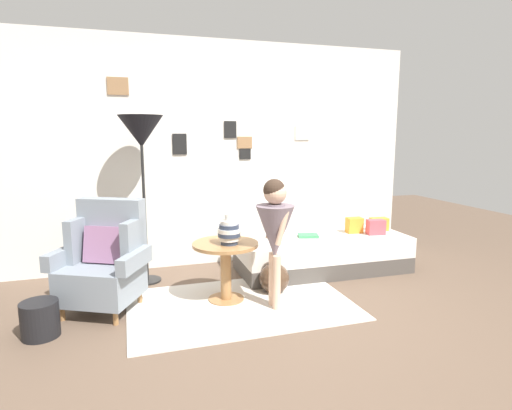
{
  "coord_description": "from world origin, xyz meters",
  "views": [
    {
      "loc": [
        -1.07,
        -2.93,
        1.54
      ],
      "look_at": [
        0.15,
        0.95,
        0.85
      ],
      "focal_mm": 29.43,
      "sensor_mm": 36.0,
      "label": 1
    }
  ],
  "objects_px": {
    "book_on_daybed": "(308,236)",
    "daybed": "(322,253)",
    "person_child": "(275,226)",
    "floor_lamp": "(141,137)",
    "armchair": "(105,261)",
    "magazine_basket": "(40,319)",
    "vase_striped": "(229,232)",
    "demijohn_near": "(274,278)",
    "side_table": "(226,259)"
  },
  "relations": [
    {
      "from": "daybed",
      "to": "side_table",
      "type": "xyz_separation_m",
      "value": [
        -1.25,
        -0.54,
        0.2
      ]
    },
    {
      "from": "demijohn_near",
      "to": "book_on_daybed",
      "type": "bearing_deg",
      "value": 40.88
    },
    {
      "from": "floor_lamp",
      "to": "vase_striped",
      "type": "bearing_deg",
      "value": -49.35
    },
    {
      "from": "floor_lamp",
      "to": "person_child",
      "type": "bearing_deg",
      "value": -45.0
    },
    {
      "from": "side_table",
      "to": "floor_lamp",
      "type": "height_order",
      "value": "floor_lamp"
    },
    {
      "from": "daybed",
      "to": "side_table",
      "type": "distance_m",
      "value": 1.38
    },
    {
      "from": "armchair",
      "to": "daybed",
      "type": "height_order",
      "value": "armchair"
    },
    {
      "from": "book_on_daybed",
      "to": "magazine_basket",
      "type": "xyz_separation_m",
      "value": [
        -2.61,
        -0.82,
        -0.28
      ]
    },
    {
      "from": "daybed",
      "to": "vase_striped",
      "type": "distance_m",
      "value": 1.45
    },
    {
      "from": "vase_striped",
      "to": "demijohn_near",
      "type": "bearing_deg",
      "value": 11.92
    },
    {
      "from": "floor_lamp",
      "to": "demijohn_near",
      "type": "distance_m",
      "value": 1.93
    },
    {
      "from": "person_child",
      "to": "armchair",
      "type": "bearing_deg",
      "value": 162.98
    },
    {
      "from": "vase_striped",
      "to": "daybed",
      "type": "bearing_deg",
      "value": 25.74
    },
    {
      "from": "demijohn_near",
      "to": "magazine_basket",
      "type": "distance_m",
      "value": 2.04
    },
    {
      "from": "vase_striped",
      "to": "demijohn_near",
      "type": "height_order",
      "value": "vase_striped"
    },
    {
      "from": "person_child",
      "to": "vase_striped",
      "type": "bearing_deg",
      "value": 146.0
    },
    {
      "from": "book_on_daybed",
      "to": "floor_lamp",
      "type": "bearing_deg",
      "value": 173.35
    },
    {
      "from": "person_child",
      "to": "book_on_daybed",
      "type": "height_order",
      "value": "person_child"
    },
    {
      "from": "floor_lamp",
      "to": "person_child",
      "type": "xyz_separation_m",
      "value": [
        1.05,
        -1.05,
        -0.77
      ]
    },
    {
      "from": "book_on_daybed",
      "to": "magazine_basket",
      "type": "height_order",
      "value": "book_on_daybed"
    },
    {
      "from": "person_child",
      "to": "daybed",
      "type": "bearing_deg",
      "value": 43.38
    },
    {
      "from": "floor_lamp",
      "to": "person_child",
      "type": "distance_m",
      "value": 1.67
    },
    {
      "from": "vase_striped",
      "to": "magazine_basket",
      "type": "distance_m",
      "value": 1.65
    },
    {
      "from": "vase_striped",
      "to": "magazine_basket",
      "type": "xyz_separation_m",
      "value": [
        -1.55,
        -0.21,
        -0.53
      ]
    },
    {
      "from": "person_child",
      "to": "demijohn_near",
      "type": "relative_size",
      "value": 3.06
    },
    {
      "from": "daybed",
      "to": "book_on_daybed",
      "type": "height_order",
      "value": "book_on_daybed"
    },
    {
      "from": "vase_striped",
      "to": "book_on_daybed",
      "type": "distance_m",
      "value": 1.25
    },
    {
      "from": "daybed",
      "to": "magazine_basket",
      "type": "bearing_deg",
      "value": -163.85
    },
    {
      "from": "armchair",
      "to": "side_table",
      "type": "distance_m",
      "value": 1.07
    },
    {
      "from": "armchair",
      "to": "magazine_basket",
      "type": "height_order",
      "value": "armchair"
    },
    {
      "from": "book_on_daybed",
      "to": "daybed",
      "type": "bearing_deg",
      "value": -4.04
    },
    {
      "from": "armchair",
      "to": "person_child",
      "type": "relative_size",
      "value": 0.83
    },
    {
      "from": "vase_striped",
      "to": "person_child",
      "type": "relative_size",
      "value": 0.24
    },
    {
      "from": "daybed",
      "to": "armchair",
      "type": "bearing_deg",
      "value": -170.36
    },
    {
      "from": "person_child",
      "to": "magazine_basket",
      "type": "relative_size",
      "value": 4.16
    },
    {
      "from": "armchair",
      "to": "daybed",
      "type": "distance_m",
      "value": 2.36
    },
    {
      "from": "daybed",
      "to": "vase_striped",
      "type": "xyz_separation_m",
      "value": [
        -1.23,
        -0.59,
        0.47
      ]
    },
    {
      "from": "demijohn_near",
      "to": "armchair",
      "type": "bearing_deg",
      "value": 176.27
    },
    {
      "from": "vase_striped",
      "to": "person_child",
      "type": "height_order",
      "value": "person_child"
    },
    {
      "from": "side_table",
      "to": "floor_lamp",
      "type": "bearing_deg",
      "value": 131.9
    },
    {
      "from": "person_child",
      "to": "side_table",
      "type": "bearing_deg",
      "value": 141.58
    },
    {
      "from": "magazine_basket",
      "to": "armchair",
      "type": "bearing_deg",
      "value": 41.39
    },
    {
      "from": "side_table",
      "to": "person_child",
      "type": "relative_size",
      "value": 0.52
    },
    {
      "from": "book_on_daybed",
      "to": "demijohn_near",
      "type": "distance_m",
      "value": 0.82
    },
    {
      "from": "book_on_daybed",
      "to": "vase_striped",
      "type": "bearing_deg",
      "value": -150.18
    },
    {
      "from": "daybed",
      "to": "floor_lamp",
      "type": "distance_m",
      "value": 2.34
    },
    {
      "from": "demijohn_near",
      "to": "magazine_basket",
      "type": "relative_size",
      "value": 1.36
    },
    {
      "from": "floor_lamp",
      "to": "magazine_basket",
      "type": "distance_m",
      "value": 1.91
    },
    {
      "from": "vase_striped",
      "to": "person_child",
      "type": "distance_m",
      "value": 0.43
    },
    {
      "from": "person_child",
      "to": "floor_lamp",
      "type": "bearing_deg",
      "value": 135.0
    }
  ]
}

